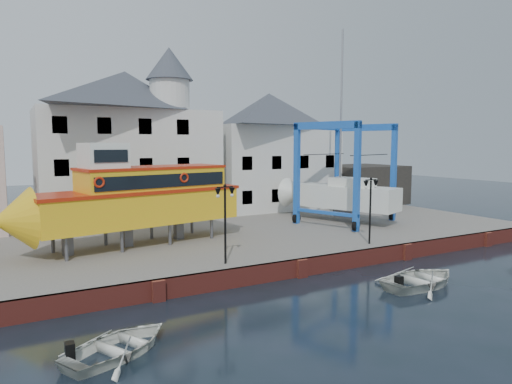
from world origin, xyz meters
TOP-DOWN VIEW (x-y plane):
  - ground at (0.00, 0.00)m, footprint 140.00×140.00m
  - hardstanding at (0.00, 11.00)m, footprint 44.00×22.00m
  - quay_wall at (-0.00, 0.10)m, footprint 44.00×0.47m
  - building_white_main at (-4.87, 18.39)m, footprint 14.00×8.30m
  - building_white_right at (9.00, 19.00)m, footprint 12.00×8.00m
  - shed_dark at (19.00, 17.00)m, footprint 8.00×7.00m
  - lamp_post_left at (-4.00, 1.20)m, footprint 1.12×0.32m
  - lamp_post_right at (6.00, 1.20)m, footprint 1.12×0.32m
  - tour_boat at (-7.56, 7.71)m, footprint 14.94×6.13m
  - travel_lift at (9.65, 9.21)m, footprint 8.63×10.33m
  - motorboat_b at (4.55, -4.26)m, footprint 5.12×3.87m
  - motorboat_d at (-10.74, -4.61)m, footprint 5.05×4.55m

SIDE VIEW (x-z plane):
  - ground at x=0.00m, z-range 0.00..0.00m
  - motorboat_b at x=4.55m, z-range -0.50..0.50m
  - motorboat_d at x=-10.74m, z-range -0.43..0.43m
  - hardstanding at x=0.00m, z-range 0.00..1.00m
  - quay_wall at x=0.00m, z-range 0.00..1.00m
  - shed_dark at x=19.00m, z-range 1.00..5.00m
  - travel_lift at x=9.65m, z-range -4.08..11.15m
  - tour_boat at x=-7.56m, z-range 0.82..7.16m
  - lamp_post_left at x=-4.00m, z-range 2.07..6.27m
  - lamp_post_right at x=6.00m, z-range 2.07..6.27m
  - building_white_right at x=9.00m, z-range 1.00..12.20m
  - building_white_main at x=-4.87m, z-range 0.34..14.34m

